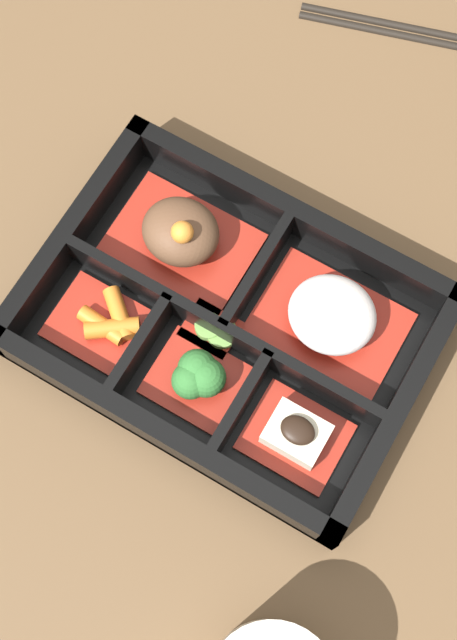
{
  "coord_description": "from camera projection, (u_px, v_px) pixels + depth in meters",
  "views": [
    {
      "loc": [
        0.1,
        -0.18,
        0.65
      ],
      "look_at": [
        0.0,
        0.0,
        0.03
      ],
      "focal_mm": 50.0,
      "sensor_mm": 36.0,
      "label": 1
    }
  ],
  "objects": [
    {
      "name": "bowl_rice",
      "position": [
        332.0,
        317.0,
        0.66
      ],
      "size": [
        0.11,
        0.08,
        0.04
      ],
      "color": "maroon",
      "rests_on": "bento_base"
    },
    {
      "name": "bowl_carrots",
      "position": [
        104.0,
        323.0,
        0.67
      ],
      "size": [
        0.07,
        0.06,
        0.02
      ],
      "color": "maroon",
      "rests_on": "bento_base"
    },
    {
      "name": "bowl_pickles",
      "position": [
        212.0,
        329.0,
        0.67
      ],
      "size": [
        0.04,
        0.03,
        0.01
      ],
      "color": "maroon",
      "rests_on": "bento_base"
    },
    {
      "name": "bowl_greens",
      "position": [
        197.0,
        376.0,
        0.64
      ],
      "size": [
        0.06,
        0.06,
        0.03
      ],
      "color": "maroon",
      "rests_on": "bento_base"
    },
    {
      "name": "ground_plane",
      "position": [
        228.0,
        330.0,
        0.68
      ],
      "size": [
        3.0,
        3.0,
        0.0
      ],
      "primitive_type": "plane",
      "color": "brown"
    },
    {
      "name": "bento_base",
      "position": [
        228.0,
        328.0,
        0.68
      ],
      "size": [
        0.29,
        0.21,
        0.01
      ],
      "color": "black",
      "rests_on": "ground_plane"
    },
    {
      "name": "bowl_stew",
      "position": [
        181.0,
        235.0,
        0.67
      ],
      "size": [
        0.11,
        0.08,
        0.06
      ],
      "color": "maroon",
      "rests_on": "bento_base"
    },
    {
      "name": "bento_rim",
      "position": [
        226.0,
        325.0,
        0.66
      ],
      "size": [
        0.29,
        0.21,
        0.04
      ],
      "color": "black",
      "rests_on": "ground_plane"
    },
    {
      "name": "bowl_tofu",
      "position": [
        296.0,
        435.0,
        0.64
      ],
      "size": [
        0.07,
        0.06,
        0.03
      ],
      "color": "maroon",
      "rests_on": "bento_base"
    },
    {
      "name": "chopsticks",
      "position": [
        426.0,
        33.0,
        0.76
      ],
      "size": [
        0.21,
        0.08,
        0.01
      ],
      "color": "black",
      "rests_on": "ground_plane"
    }
  ]
}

